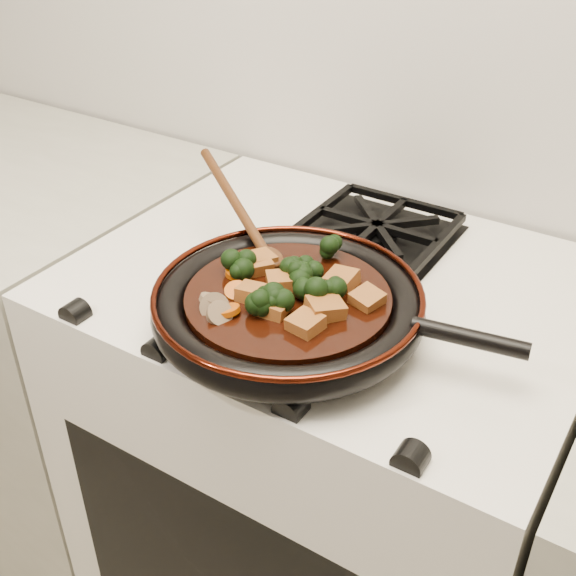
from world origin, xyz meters
The scene contains 30 objects.
stove centered at (0.00, 1.69, 0.45)m, with size 0.76×0.60×0.90m, color white.
burner_grate_front centered at (0.00, 1.55, 0.91)m, with size 0.23×0.23×0.03m, color black, non-canonical shape.
burner_grate_back centered at (0.00, 1.83, 0.91)m, with size 0.23×0.23×0.03m, color black, non-canonical shape.
skillet centered at (0.02, 1.54, 0.94)m, with size 0.48×0.36×0.05m.
braising_sauce centered at (0.02, 1.54, 0.95)m, with size 0.27×0.27×0.02m, color black.
tofu_cube_0 centered at (-0.06, 1.58, 0.97)m, with size 0.04×0.03×0.02m, color #935421.
tofu_cube_1 centered at (0.07, 1.49, 0.97)m, with size 0.04×0.04×0.02m, color #935421.
tofu_cube_2 centered at (-0.05, 1.57, 0.97)m, with size 0.04×0.04×0.02m, color #935421.
tofu_cube_3 centered at (0.00, 1.55, 0.97)m, with size 0.04×0.03×0.02m, color #935421.
tofu_cube_4 centered at (0.02, 1.50, 0.97)m, with size 0.04×0.04×0.02m, color #935421.
tofu_cube_5 centered at (0.08, 1.52, 0.97)m, with size 0.04×0.04×0.02m, color #935421.
tofu_cube_6 centered at (0.11, 1.57, 0.97)m, with size 0.03×0.04×0.02m, color #935421.
tofu_cube_7 centered at (0.06, 1.60, 0.97)m, with size 0.04×0.04×0.02m, color #935421.
tofu_cube_8 centered at (-0.02, 1.51, 0.97)m, with size 0.04×0.03×0.02m, color #935421.
broccoli_floret_0 centered at (0.01, 1.58, 0.97)m, with size 0.06×0.06×0.05m, color black, non-canonical shape.
broccoli_floret_1 centered at (0.02, 1.55, 0.97)m, with size 0.06×0.06×0.05m, color black, non-canonical shape.
broccoli_floret_2 centered at (0.02, 1.50, 0.97)m, with size 0.06×0.06×0.06m, color black, non-canonical shape.
broccoli_floret_3 centered at (-0.07, 1.55, 0.97)m, with size 0.06×0.06×0.05m, color black, non-canonical shape.
broccoli_floret_4 centered at (0.01, 1.65, 0.97)m, with size 0.06×0.06×0.06m, color black, non-canonical shape.
broccoli_floret_5 centered at (0.01, 1.49, 0.97)m, with size 0.06×0.06×0.05m, color black, non-canonical shape.
broccoli_floret_6 centered at (0.07, 1.55, 0.97)m, with size 0.06×0.06×0.06m, color black, non-canonical shape.
carrot_coin_0 centered at (-0.04, 1.50, 0.96)m, with size 0.03×0.03×0.01m, color #AA4304.
carrot_coin_1 centered at (-0.07, 1.54, 0.96)m, with size 0.03×0.03×0.01m, color #AA4304.
carrot_coin_2 centered at (-0.07, 1.58, 0.96)m, with size 0.03×0.03×0.01m, color #AA4304.
carrot_coin_3 centered at (0.02, 1.51, 0.96)m, with size 0.03×0.03×0.01m, color #AA4304.
carrot_coin_4 centered at (-0.03, 1.46, 0.96)m, with size 0.03×0.03×0.01m, color #AA4304.
mushroom_slice_0 centered at (-0.05, 1.47, 0.97)m, with size 0.03×0.03×0.01m, color brown.
mushroom_slice_1 centered at (-0.04, 1.46, 0.97)m, with size 0.04×0.04×0.01m, color brown.
mushroom_slice_2 centered at (-0.03, 1.45, 0.97)m, with size 0.03×0.03×0.01m, color brown.
wooden_spoon centered at (-0.12, 1.64, 0.98)m, with size 0.15×0.11×0.26m.
Camera 1 is at (0.43, 0.88, 1.48)m, focal length 45.00 mm.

